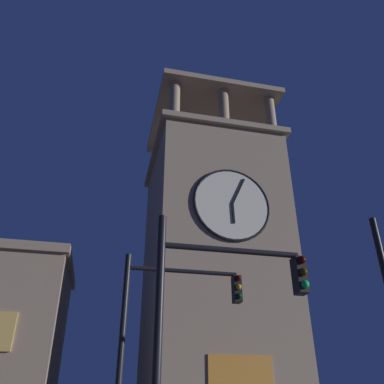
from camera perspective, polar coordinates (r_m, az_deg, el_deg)
name	(u,v)px	position (r m, az deg, el deg)	size (l,w,h in m)	color
clocktower	(213,271)	(26.06, 2.96, -11.26)	(8.60, 9.54, 24.03)	gray
traffic_signal_near	(213,312)	(7.66, 2.96, -16.81)	(3.04, 0.41, 5.20)	black
traffic_signal_far	(164,325)	(10.93, -4.04, -18.48)	(3.29, 0.41, 5.53)	black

